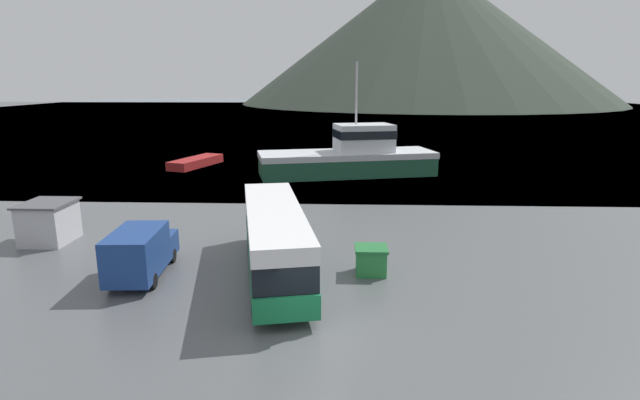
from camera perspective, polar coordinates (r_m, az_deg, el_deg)
The scene contains 9 objects.
ground_plane at distance 18.31m, azimuth -0.65°, elevation -15.80°, with size 400.00×400.00×0.00m, color #515456.
water_surface at distance 156.24m, azimuth 2.05°, elevation 10.17°, with size 240.00×240.00×0.00m, color slate.
hill_backdrop at distance 214.52m, azimuth 12.12°, elevation 18.17°, with size 148.20×148.20×55.23m, color #333D33.
tour_bus at distance 23.35m, azimuth -5.20°, elevation -4.32°, with size 4.74×11.82×3.26m.
delivery_van at distance 24.66m, azimuth -19.81°, elevation -5.54°, with size 2.38×5.44×2.37m.
fishing_boat at distance 48.74m, azimuth 3.48°, elevation 5.02°, with size 17.69×9.12×10.70m.
storage_bin at distance 23.92m, azimuth 5.84°, elevation -6.85°, with size 1.54×1.45×1.33m.
dock_kiosk at distance 32.11m, azimuth -28.58°, elevation -2.22°, with size 2.57×2.96×2.33m.
small_boat at distance 55.36m, azimuth -13.99°, elevation 4.23°, with size 4.45×7.74×0.90m.
Camera 1 is at (0.85, -15.95, 8.95)m, focal length 28.00 mm.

